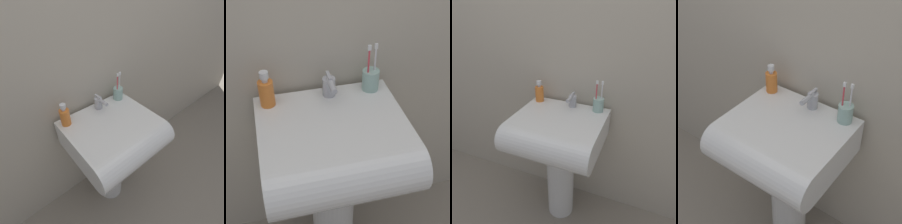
% 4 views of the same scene
% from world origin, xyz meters
% --- Properties ---
extents(wall_back, '(5.00, 0.05, 2.40)m').
position_xyz_m(wall_back, '(0.00, 0.24, 1.20)').
color(wall_back, '#B7AD99').
rests_on(wall_back, ground).
extents(sink_pedestal, '(0.18, 0.18, 0.62)m').
position_xyz_m(sink_pedestal, '(0.00, 0.00, 0.31)').
color(sink_pedestal, white).
rests_on(sink_pedestal, ground).
extents(sink_basin, '(0.52, 0.49, 0.17)m').
position_xyz_m(sink_basin, '(0.00, -0.06, 0.71)').
color(sink_basin, white).
rests_on(sink_basin, sink_pedestal).
extents(faucet, '(0.05, 0.12, 0.09)m').
position_xyz_m(faucet, '(0.02, 0.14, 0.84)').
color(faucet, '#B7B7BC').
rests_on(faucet, sink_basin).
extents(toothbrush_cup, '(0.07, 0.07, 0.20)m').
position_xyz_m(toothbrush_cup, '(0.19, 0.15, 0.84)').
color(toothbrush_cup, '#99BFB2').
rests_on(toothbrush_cup, sink_basin).
extents(soap_bottle, '(0.06, 0.06, 0.14)m').
position_xyz_m(soap_bottle, '(-0.21, 0.14, 0.86)').
color(soap_bottle, orange).
rests_on(soap_bottle, sink_basin).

